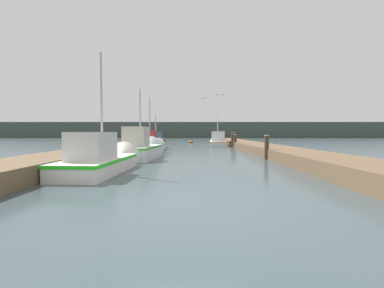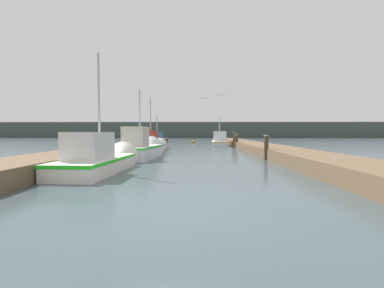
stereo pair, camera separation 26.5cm
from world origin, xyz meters
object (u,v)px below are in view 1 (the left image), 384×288
Objects in this scene: fishing_boat_2 at (151,145)px; fishing_boat_3 at (156,143)px; mooring_piling_1 at (236,141)px; channel_buoy at (192,142)px; fishing_boat_4 at (218,141)px; fishing_boat_0 at (105,159)px; seagull_1 at (203,98)px; mooring_piling_0 at (267,147)px; seagull_lead at (221,95)px; fishing_boat_1 at (142,149)px; mooring_piling_2 at (223,140)px; mooring_piling_3 at (233,140)px.

fishing_boat_3 is (-0.24, 4.44, -0.04)m from fishing_boat_2.
fishing_boat_2 is 8.70m from mooring_piling_1.
fishing_boat_4 is at bearing -65.53° from channel_buoy.
fishing_boat_0 is 19.65m from fishing_boat_4.
seagull_1 is at bearing -3.48° from fishing_boat_2.
fishing_boat_3 is 12.28m from mooring_piling_0.
fishing_boat_0 reaches higher than seagull_lead.
mooring_piling_0 is at bearing -78.99° from channel_buoy.
seagull_lead is (4.98, -1.79, 3.47)m from fishing_boat_2.
fishing_boat_2 reaches higher than fishing_boat_1.
fishing_boat_1 is 11.91m from mooring_piling_1.
mooring_piling_2 is at bearing 73.72° from fishing_boat_1.
fishing_boat_4 is at bearing 72.46° from fishing_boat_1.
mooring_piling_0 is 5.33m from seagull_lead.
fishing_boat_1 is (0.42, 4.85, 0.06)m from fishing_boat_0.
mooring_piling_3 reaches higher than mooring_piling_1.
mooring_piling_1 is at bearing -84.96° from mooring_piling_3.
fishing_boat_4 is 11.41× the size of seagull_lead.
seagull_1 is at bearing -55.16° from fishing_boat_3.
fishing_boat_3 is 8.49× the size of seagull_lead.
fishing_boat_3 is at bearing 97.62° from fishing_boat_1.
seagull_lead is (-0.89, -10.91, 3.49)m from fishing_boat_4.
seagull_lead reaches higher than mooring_piling_3.
mooring_piling_3 reaches higher than mooring_piling_2.
fishing_boat_1 is at bearing -108.31° from fishing_boat_4.
fishing_boat_0 is 9.97m from seagull_lead.
fishing_boat_2 is at bearing -139.90° from mooring_piling_3.
channel_buoy is 1.81× the size of seagull_lead.
fishing_boat_2 is 4.47× the size of mooring_piling_1.
mooring_piling_0 is at bearing -58.96° from fishing_boat_3.
fishing_boat_3 reaches higher than mooring_piling_3.
fishing_boat_2 reaches higher than mooring_piling_3.
fishing_boat_0 reaches higher than fishing_boat_2.
fishing_boat_2 is at bearing -92.13° from fishing_boat_3.
fishing_boat_1 is at bearing -122.59° from mooring_piling_3.
fishing_boat_1 is at bearing -122.31° from seagull_1.
fishing_boat_2 is at bearing -118.48° from mooring_piling_2.
seagull_lead is at bearing -97.54° from mooring_piling_2.
mooring_piling_2 is (7.15, 8.29, 0.07)m from fishing_boat_3.
fishing_boat_1 is at bearing -125.33° from mooring_piling_1.
mooring_piling_0 is at bearing -35.27° from fishing_boat_2.
mooring_piling_0 is 18.19m from mooring_piling_2.
fishing_boat_1 reaches higher than mooring_piling_1.
channel_buoy is 17.91m from seagull_lead.
mooring_piling_1 is 1.25× the size of channel_buoy.
mooring_piling_2 is (1.03, 3.61, 0.06)m from fishing_boat_4.
fishing_boat_4 is 4.84× the size of mooring_piling_0.
mooring_piling_3 is (7.03, 5.92, 0.25)m from fishing_boat_2.
mooring_piling_0 is at bearing -1.57° from fishing_boat_1.
mooring_piling_2 is 1.00× the size of channel_buoy.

